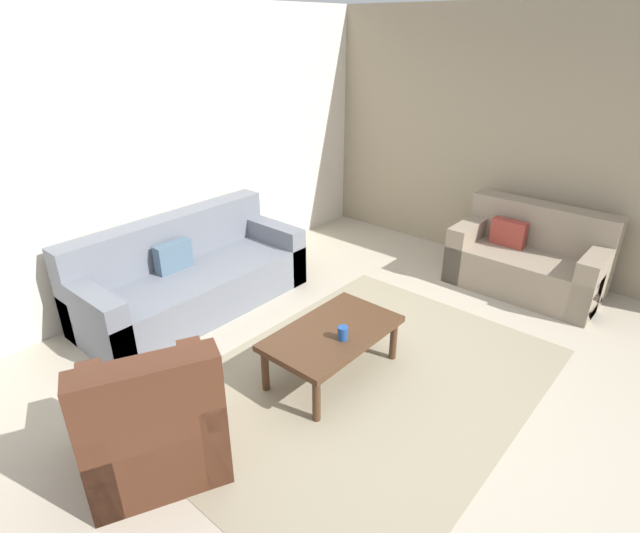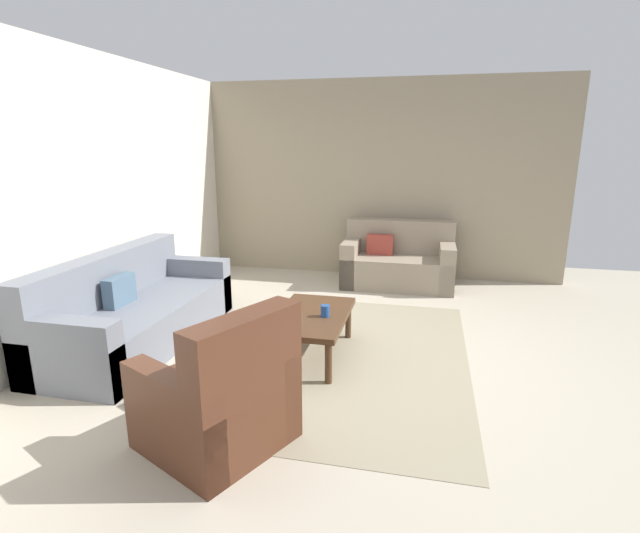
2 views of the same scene
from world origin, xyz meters
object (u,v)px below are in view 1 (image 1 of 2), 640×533
Objects in this scene: armchair_leather at (154,429)px; coffee_table at (332,336)px; cup at (343,333)px; couch_main at (188,278)px; couch_loveseat at (529,260)px.

coffee_table is (1.46, -0.23, 0.05)m from armchair_leather.
coffee_table is at bearing -8.87° from armchair_leather.
cup is (1.41, -0.36, 0.16)m from armchair_leather.
couch_loveseat is (2.60, -2.43, 0.01)m from couch_main.
armchair_leather is at bearing 168.03° from couch_loveseat.
armchair_leather is 1.47m from cup.
armchair_leather is at bearing 165.58° from cup.
couch_main is 1.81m from coffee_table.
armchair_leather is at bearing -131.33° from couch_main.
armchair_leather is 1.48m from coffee_table.
armchair_leather reaches higher than coffee_table.
armchair_leather is 10.04× the size of cup.
cup is at bearing -14.42° from armchair_leather.
couch_loveseat is 2.63m from cup.
couch_main is 3.56m from couch_loveseat.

